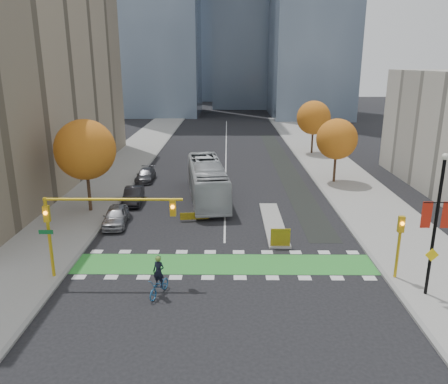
{
  "coord_description": "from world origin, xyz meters",
  "views": [
    {
      "loc": [
        0.19,
        -24.77,
        12.77
      ],
      "look_at": [
        -0.06,
        8.15,
        3.0
      ],
      "focal_mm": 35.0,
      "sensor_mm": 36.0,
      "label": 1
    }
  ],
  "objects_px": {
    "tree_east_near": "(337,139)",
    "parked_car_b": "(133,196)",
    "tree_west": "(85,150)",
    "traffic_signal_east": "(400,238)",
    "parked_car_a": "(116,216)",
    "bus": "(207,181)",
    "hazard_board": "(280,237)",
    "tree_east_far": "(314,118)",
    "cyclist": "(159,282)",
    "banner_lamppost": "(436,220)",
    "traffic_signal_west": "(90,217)",
    "parked_car_c": "(146,175)"
  },
  "relations": [
    {
      "from": "tree_west",
      "to": "parked_car_a",
      "type": "height_order",
      "value": "tree_west"
    },
    {
      "from": "tree_east_far",
      "to": "cyclist",
      "type": "height_order",
      "value": "tree_east_far"
    },
    {
      "from": "tree_east_far",
      "to": "parked_car_b",
      "type": "height_order",
      "value": "tree_east_far"
    },
    {
      "from": "tree_east_near",
      "to": "parked_car_c",
      "type": "xyz_separation_m",
      "value": [
        -21.0,
        0.68,
        -4.2
      ]
    },
    {
      "from": "cyclist",
      "to": "traffic_signal_west",
      "type": "bearing_deg",
      "value": 175.12
    },
    {
      "from": "hazard_board",
      "to": "tree_east_near",
      "type": "height_order",
      "value": "tree_east_near"
    },
    {
      "from": "tree_east_near",
      "to": "hazard_board",
      "type": "bearing_deg",
      "value": -114.2
    },
    {
      "from": "tree_west",
      "to": "traffic_signal_east",
      "type": "relative_size",
      "value": 2.01
    },
    {
      "from": "banner_lamppost",
      "to": "parked_car_b",
      "type": "bearing_deg",
      "value": 139.88
    },
    {
      "from": "traffic_signal_east",
      "to": "bus",
      "type": "distance_m",
      "value": 20.53
    },
    {
      "from": "parked_car_c",
      "to": "hazard_board",
      "type": "bearing_deg",
      "value": -55.29
    },
    {
      "from": "tree_east_far",
      "to": "traffic_signal_east",
      "type": "relative_size",
      "value": 1.87
    },
    {
      "from": "traffic_signal_east",
      "to": "cyclist",
      "type": "relative_size",
      "value": 1.7
    },
    {
      "from": "banner_lamppost",
      "to": "parked_car_a",
      "type": "xyz_separation_m",
      "value": [
        -20.41,
        11.18,
        -3.85
      ]
    },
    {
      "from": "parked_car_a",
      "to": "parked_car_c",
      "type": "bearing_deg",
      "value": 85.46
    },
    {
      "from": "hazard_board",
      "to": "parked_car_c",
      "type": "relative_size",
      "value": 0.31
    },
    {
      "from": "tree_east_far",
      "to": "traffic_signal_west",
      "type": "distance_m",
      "value": 43.61
    },
    {
      "from": "parked_car_a",
      "to": "parked_car_b",
      "type": "distance_m",
      "value": 5.81
    },
    {
      "from": "traffic_signal_west",
      "to": "tree_east_far",
      "type": "bearing_deg",
      "value": 62.05
    },
    {
      "from": "tree_west",
      "to": "tree_east_near",
      "type": "bearing_deg",
      "value": 22.62
    },
    {
      "from": "traffic_signal_east",
      "to": "tree_east_far",
      "type": "bearing_deg",
      "value": 87.03
    },
    {
      "from": "hazard_board",
      "to": "tree_east_far",
      "type": "xyz_separation_m",
      "value": [
        8.5,
        33.8,
        4.44
      ]
    },
    {
      "from": "traffic_signal_west",
      "to": "parked_car_a",
      "type": "height_order",
      "value": "traffic_signal_west"
    },
    {
      "from": "traffic_signal_west",
      "to": "parked_car_a",
      "type": "distance_m",
      "value": 9.8
    },
    {
      "from": "hazard_board",
      "to": "tree_east_far",
      "type": "relative_size",
      "value": 0.18
    },
    {
      "from": "tree_east_near",
      "to": "parked_car_c",
      "type": "distance_m",
      "value": 21.43
    },
    {
      "from": "parked_car_a",
      "to": "banner_lamppost",
      "type": "bearing_deg",
      "value": -33.65
    },
    {
      "from": "tree_west",
      "to": "cyclist",
      "type": "distance_m",
      "value": 17.41
    },
    {
      "from": "tree_east_far",
      "to": "cyclist",
      "type": "xyz_separation_m",
      "value": [
        -16.17,
        -40.52,
        -4.44
      ]
    },
    {
      "from": "cyclist",
      "to": "traffic_signal_east",
      "type": "bearing_deg",
      "value": 28.37
    },
    {
      "from": "traffic_signal_east",
      "to": "banner_lamppost",
      "type": "height_order",
      "value": "banner_lamppost"
    },
    {
      "from": "cyclist",
      "to": "parked_car_b",
      "type": "height_order",
      "value": "cyclist"
    },
    {
      "from": "hazard_board",
      "to": "parked_car_b",
      "type": "xyz_separation_m",
      "value": [
        -12.66,
        10.29,
        -0.05
      ]
    },
    {
      "from": "tree_west",
      "to": "bus",
      "type": "distance_m",
      "value": 11.61
    },
    {
      "from": "tree_east_near",
      "to": "banner_lamppost",
      "type": "height_order",
      "value": "banner_lamppost"
    },
    {
      "from": "parked_car_b",
      "to": "tree_west",
      "type": "bearing_deg",
      "value": -147.53
    },
    {
      "from": "banner_lamppost",
      "to": "hazard_board",
      "type": "bearing_deg",
      "value": 138.21
    },
    {
      "from": "tree_west",
      "to": "cyclist",
      "type": "bearing_deg",
      "value": -60.15
    },
    {
      "from": "tree_east_near",
      "to": "parked_car_b",
      "type": "bearing_deg",
      "value": -160.02
    },
    {
      "from": "bus",
      "to": "parked_car_a",
      "type": "height_order",
      "value": "bus"
    },
    {
      "from": "tree_east_near",
      "to": "traffic_signal_west",
      "type": "distance_m",
      "value": 30.08
    },
    {
      "from": "parked_car_b",
      "to": "parked_car_c",
      "type": "height_order",
      "value": "parked_car_b"
    },
    {
      "from": "hazard_board",
      "to": "bus",
      "type": "xyz_separation_m",
      "value": [
        -5.75,
        11.74,
        1.03
      ]
    },
    {
      "from": "parked_car_a",
      "to": "parked_car_b",
      "type": "bearing_deg",
      "value": 82.66
    },
    {
      "from": "tree_east_far",
      "to": "banner_lamppost",
      "type": "relative_size",
      "value": 0.92
    },
    {
      "from": "traffic_signal_east",
      "to": "banner_lamppost",
      "type": "distance_m",
      "value": 2.92
    },
    {
      "from": "tree_west",
      "to": "traffic_signal_east",
      "type": "height_order",
      "value": "tree_west"
    },
    {
      "from": "parked_car_a",
      "to": "tree_east_near",
      "type": "bearing_deg",
      "value": 27.58
    },
    {
      "from": "traffic_signal_east",
      "to": "banner_lamppost",
      "type": "relative_size",
      "value": 0.5
    },
    {
      "from": "tree_west",
      "to": "traffic_signal_west",
      "type": "xyz_separation_m",
      "value": [
        4.07,
        -12.51,
        -1.58
      ]
    }
  ]
}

